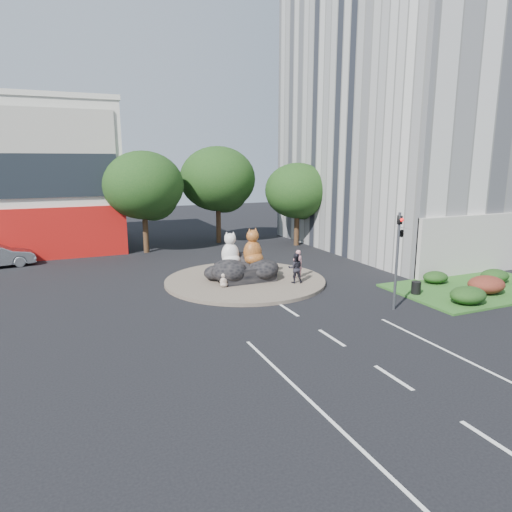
{
  "coord_description": "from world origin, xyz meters",
  "views": [
    {
      "loc": [
        -10.31,
        -15.71,
        7.51
      ],
      "look_at": [
        0.02,
        8.32,
        2.0
      ],
      "focal_mm": 32.0,
      "sensor_mm": 36.0,
      "label": 1
    }
  ],
  "objects_px": {
    "pedestrian_pink": "(298,264)",
    "pedestrian_dark": "(295,268)",
    "cat_tabby": "(253,246)",
    "kitten_calico": "(224,279)",
    "kitten_white": "(272,274)",
    "litter_bin": "(416,288)",
    "cat_white": "(230,248)"
  },
  "relations": [
    {
      "from": "cat_tabby",
      "to": "kitten_calico",
      "type": "xyz_separation_m",
      "value": [
        -2.35,
        -1.17,
        -1.61
      ]
    },
    {
      "from": "pedestrian_dark",
      "to": "litter_bin",
      "type": "distance_m",
      "value": 6.98
    },
    {
      "from": "kitten_white",
      "to": "pedestrian_dark",
      "type": "bearing_deg",
      "value": -76.49
    },
    {
      "from": "pedestrian_pink",
      "to": "pedestrian_dark",
      "type": "distance_m",
      "value": 1.22
    },
    {
      "from": "cat_white",
      "to": "cat_tabby",
      "type": "height_order",
      "value": "cat_tabby"
    },
    {
      "from": "kitten_white",
      "to": "kitten_calico",
      "type": "bearing_deg",
      "value": 161.09
    },
    {
      "from": "pedestrian_pink",
      "to": "pedestrian_dark",
      "type": "bearing_deg",
      "value": 57.86
    },
    {
      "from": "pedestrian_dark",
      "to": "kitten_calico",
      "type": "bearing_deg",
      "value": 9.49
    },
    {
      "from": "kitten_calico",
      "to": "litter_bin",
      "type": "distance_m",
      "value": 10.99
    },
    {
      "from": "litter_bin",
      "to": "kitten_white",
      "type": "bearing_deg",
      "value": 137.36
    },
    {
      "from": "kitten_white",
      "to": "pedestrian_dark",
      "type": "relative_size",
      "value": 0.42
    },
    {
      "from": "cat_tabby",
      "to": "kitten_calico",
      "type": "distance_m",
      "value": 3.08
    },
    {
      "from": "pedestrian_pink",
      "to": "kitten_white",
      "type": "bearing_deg",
      "value": -4.94
    },
    {
      "from": "cat_tabby",
      "to": "pedestrian_pink",
      "type": "height_order",
      "value": "cat_tabby"
    },
    {
      "from": "kitten_white",
      "to": "pedestrian_pink",
      "type": "xyz_separation_m",
      "value": [
        1.69,
        -0.22,
        0.51
      ]
    },
    {
      "from": "kitten_calico",
      "to": "kitten_white",
      "type": "bearing_deg",
      "value": 47.81
    },
    {
      "from": "cat_white",
      "to": "kitten_calico",
      "type": "bearing_deg",
      "value": -113.12
    },
    {
      "from": "pedestrian_pink",
      "to": "kitten_calico",
      "type": "bearing_deg",
      "value": 4.45
    },
    {
      "from": "cat_tabby",
      "to": "litter_bin",
      "type": "distance_m",
      "value": 9.92
    },
    {
      "from": "cat_tabby",
      "to": "pedestrian_dark",
      "type": "distance_m",
      "value": 3.03
    },
    {
      "from": "pedestrian_pink",
      "to": "litter_bin",
      "type": "distance_m",
      "value": 7.21
    },
    {
      "from": "cat_tabby",
      "to": "pedestrian_dark",
      "type": "height_order",
      "value": "cat_tabby"
    },
    {
      "from": "kitten_white",
      "to": "pedestrian_dark",
      "type": "height_order",
      "value": "pedestrian_dark"
    },
    {
      "from": "cat_white",
      "to": "kitten_white",
      "type": "relative_size",
      "value": 2.76
    },
    {
      "from": "cat_tabby",
      "to": "litter_bin",
      "type": "height_order",
      "value": "cat_tabby"
    },
    {
      "from": "kitten_calico",
      "to": "pedestrian_pink",
      "type": "xyz_separation_m",
      "value": [
        5.01,
        0.17,
        0.45
      ]
    },
    {
      "from": "cat_tabby",
      "to": "pedestrian_dark",
      "type": "xyz_separation_m",
      "value": [
        1.97,
        -2.01,
        -1.15
      ]
    },
    {
      "from": "kitten_calico",
      "to": "pedestrian_dark",
      "type": "xyz_separation_m",
      "value": [
        4.31,
        -0.84,
        0.46
      ]
    },
    {
      "from": "cat_tabby",
      "to": "kitten_white",
      "type": "height_order",
      "value": "cat_tabby"
    },
    {
      "from": "cat_tabby",
      "to": "pedestrian_dark",
      "type": "bearing_deg",
      "value": -57.24
    },
    {
      "from": "kitten_calico",
      "to": "pedestrian_dark",
      "type": "bearing_deg",
      "value": 30.11
    },
    {
      "from": "cat_tabby",
      "to": "pedestrian_pink",
      "type": "distance_m",
      "value": 3.07
    }
  ]
}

